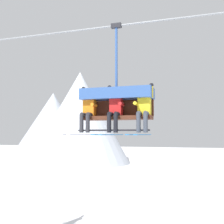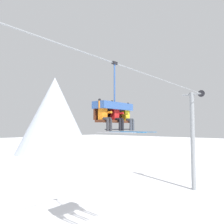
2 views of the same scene
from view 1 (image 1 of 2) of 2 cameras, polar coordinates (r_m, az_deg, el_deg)
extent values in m
cone|color=silver|center=(68.11, -11.93, -2.38)|extent=(18.37, 18.37, 14.78)
cone|color=silver|center=(49.29, -6.57, -1.01)|extent=(17.51, 17.51, 15.92)
cylinder|color=gray|center=(7.74, 15.87, 18.14)|extent=(20.54, 0.05, 0.05)
cube|color=#512819|center=(7.47, 0.90, -1.23)|extent=(1.91, 0.48, 0.10)
cube|color=#512819|center=(7.76, 1.49, 0.69)|extent=(1.91, 0.08, 0.45)
cube|color=#335699|center=(7.59, 1.02, 3.65)|extent=(1.95, 0.68, 0.30)
cylinder|color=black|center=(7.15, 0.17, -3.72)|extent=(1.91, 0.04, 0.04)
cylinder|color=#335699|center=(7.74, 0.88, 10.98)|extent=(0.07, 0.07, 1.68)
cube|color=black|center=(8.02, 0.88, 17.11)|extent=(0.28, 0.12, 0.12)
cube|color=orange|center=(7.73, -4.58, 0.98)|extent=(0.32, 0.22, 0.52)
sphere|color=silver|center=(7.77, -4.56, 3.62)|extent=(0.22, 0.22, 0.22)
ellipsoid|color=black|center=(7.68, -4.85, 3.72)|extent=(0.17, 0.04, 0.08)
cylinder|color=#2D2D33|center=(7.59, -5.69, -0.57)|extent=(0.11, 0.34, 0.11)
cylinder|color=#2D2D33|center=(7.52, -4.45, -0.55)|extent=(0.11, 0.34, 0.11)
cylinder|color=#2D2D33|center=(7.42, -6.22, -2.34)|extent=(0.11, 0.11, 0.48)
cylinder|color=#2D2D33|center=(7.35, -4.96, -2.33)|extent=(0.11, 0.11, 0.48)
cube|color=#B2B2BC|center=(7.14, -7.20, -4.57)|extent=(0.09, 1.70, 0.02)
cube|color=#B2B2BC|center=(7.07, -5.90, -4.58)|extent=(0.09, 1.70, 0.02)
cylinder|color=orange|center=(7.84, -5.83, 3.49)|extent=(0.09, 0.09, 0.30)
sphere|color=black|center=(7.87, -5.82, 4.71)|extent=(0.11, 0.11, 0.11)
cylinder|color=orange|center=(7.53, -3.69, 1.43)|extent=(0.09, 0.30, 0.09)
cube|color=red|center=(7.48, 0.85, 1.16)|extent=(0.32, 0.22, 0.52)
sphere|color=black|center=(7.52, 0.85, 3.88)|extent=(0.22, 0.22, 0.22)
ellipsoid|color=black|center=(7.42, 0.62, 3.99)|extent=(0.17, 0.04, 0.08)
cylinder|color=black|center=(7.32, -0.19, -0.45)|extent=(0.11, 0.34, 0.11)
cylinder|color=black|center=(7.27, 1.13, -0.42)|extent=(0.11, 0.34, 0.11)
cylinder|color=black|center=(7.15, -0.60, -2.28)|extent=(0.11, 0.11, 0.48)
cylinder|color=black|center=(7.09, 0.75, -2.26)|extent=(0.11, 0.11, 0.48)
cube|color=#1E6BB2|center=(6.86, -1.38, -4.61)|extent=(0.09, 1.70, 0.02)
cube|color=#1E6BB2|center=(6.80, 0.03, -4.61)|extent=(0.09, 1.70, 0.02)
cylinder|color=red|center=(7.57, -0.51, 3.75)|extent=(0.09, 0.09, 0.30)
sphere|color=black|center=(7.60, -0.51, 5.02)|extent=(0.11, 0.11, 0.11)
cylinder|color=red|center=(7.29, 1.92, 1.62)|extent=(0.09, 0.30, 0.09)
cube|color=yellow|center=(7.29, 6.61, 1.33)|extent=(0.32, 0.22, 0.52)
sphere|color=silver|center=(7.34, 6.58, 4.12)|extent=(0.22, 0.22, 0.22)
ellipsoid|color=black|center=(7.24, 6.43, 4.23)|extent=(0.17, 0.04, 0.08)
cylinder|color=#3D424C|center=(7.13, 5.67, -0.32)|extent=(0.11, 0.34, 0.11)
cylinder|color=#3D424C|center=(7.09, 7.06, -0.29)|extent=(0.11, 0.34, 0.11)
cylinder|color=#3D424C|center=(6.95, 5.40, -2.20)|extent=(0.11, 0.11, 0.48)
cylinder|color=#3D424C|center=(6.91, 6.82, -2.17)|extent=(0.11, 0.11, 0.48)
cube|color=#1E6BB2|center=(6.65, 4.87, -4.60)|extent=(0.09, 1.70, 0.02)
cube|color=#1E6BB2|center=(6.61, 6.37, -4.59)|extent=(0.09, 1.70, 0.02)
cylinder|color=yellow|center=(7.19, 4.91, 1.72)|extent=(0.09, 0.30, 0.09)
cylinder|color=yellow|center=(7.31, 8.03, 4.10)|extent=(0.09, 0.09, 0.30)
sphere|color=black|center=(7.33, 8.01, 5.41)|extent=(0.11, 0.11, 0.11)
camera|label=2|loc=(9.36, -64.81, -0.74)|focal=35.00mm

